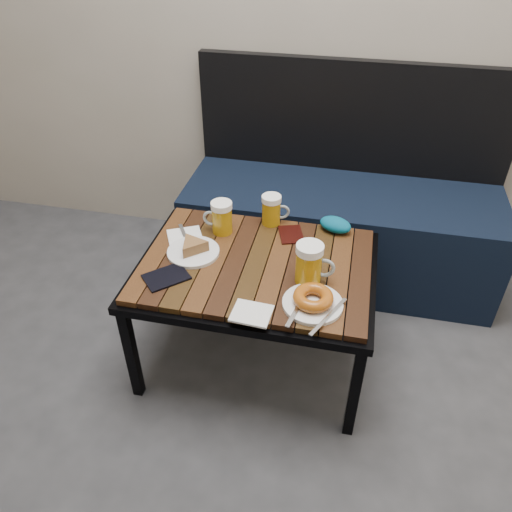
% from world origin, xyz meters
% --- Properties ---
extents(bench, '(1.40, 0.50, 0.95)m').
position_xyz_m(bench, '(0.22, 1.76, 0.27)').
color(bench, black).
rests_on(bench, ground).
extents(cafe_table, '(0.84, 0.62, 0.47)m').
position_xyz_m(cafe_table, '(-0.04, 1.13, 0.43)').
color(cafe_table, black).
rests_on(cafe_table, ground).
extents(beer_mug_left, '(0.12, 0.08, 0.13)m').
position_xyz_m(beer_mug_left, '(-0.21, 1.29, 0.54)').
color(beer_mug_left, '#AF7E0E').
rests_on(beer_mug_left, cafe_table).
extents(beer_mug_centre, '(0.12, 0.09, 0.12)m').
position_xyz_m(beer_mug_centre, '(-0.03, 1.39, 0.53)').
color(beer_mug_centre, '#AF7E0E').
rests_on(beer_mug_centre, cafe_table).
extents(beer_mug_right, '(0.13, 0.09, 0.15)m').
position_xyz_m(beer_mug_right, '(0.15, 1.07, 0.55)').
color(beer_mug_right, '#AF7E0E').
rests_on(beer_mug_right, cafe_table).
extents(plate_pie, '(0.19, 0.19, 0.05)m').
position_xyz_m(plate_pie, '(-0.27, 1.13, 0.49)').
color(plate_pie, white).
rests_on(plate_pie, cafe_table).
extents(plate_bagel, '(0.20, 0.24, 0.05)m').
position_xyz_m(plate_bagel, '(0.18, 0.95, 0.49)').
color(plate_bagel, white).
rests_on(plate_bagel, cafe_table).
extents(napkin_left, '(0.17, 0.17, 0.01)m').
position_xyz_m(napkin_left, '(-0.33, 1.22, 0.48)').
color(napkin_left, white).
rests_on(napkin_left, cafe_table).
extents(napkin_right, '(0.13, 0.11, 0.01)m').
position_xyz_m(napkin_right, '(0.00, 0.87, 0.48)').
color(napkin_right, white).
rests_on(napkin_right, cafe_table).
extents(passport_navy, '(0.18, 0.17, 0.01)m').
position_xyz_m(passport_navy, '(-0.32, 0.98, 0.48)').
color(passport_navy, black).
rests_on(passport_navy, cafe_table).
extents(passport_burgundy, '(0.12, 0.14, 0.01)m').
position_xyz_m(passport_burgundy, '(0.05, 1.32, 0.47)').
color(passport_burgundy, black).
rests_on(passport_burgundy, cafe_table).
extents(knit_pouch, '(0.14, 0.12, 0.05)m').
position_xyz_m(knit_pouch, '(0.21, 1.39, 0.50)').
color(knit_pouch, navy).
rests_on(knit_pouch, cafe_table).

